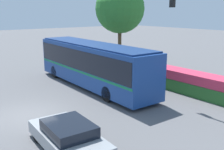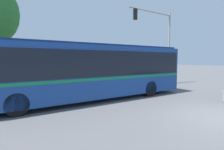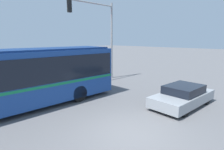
% 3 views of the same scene
% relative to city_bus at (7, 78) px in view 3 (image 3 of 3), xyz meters
% --- Properties ---
extents(ground_plane, '(140.00, 140.00, 0.00)m').
position_rel_city_bus_xyz_m(ground_plane, '(2.67, -6.03, -1.85)').
color(ground_plane, '#5B5B5E').
extents(city_bus, '(12.42, 2.87, 3.25)m').
position_rel_city_bus_xyz_m(city_bus, '(0.00, 0.00, 0.00)').
color(city_bus, navy).
rests_on(city_bus, ground).
extents(sedan_foreground, '(4.41, 2.14, 1.18)m').
position_rel_city_bus_xyz_m(sedan_foreground, '(7.31, -6.02, -1.28)').
color(sedan_foreground, gray).
rests_on(sedan_foreground, ground).
extents(traffic_light_pole, '(5.37, 0.24, 6.99)m').
position_rel_city_bus_xyz_m(traffic_light_pole, '(8.60, 2.30, 2.77)').
color(traffic_light_pole, gray).
rests_on(traffic_light_pole, ground).
extents(flowering_hedge, '(7.98, 1.55, 1.48)m').
position_rel_city_bus_xyz_m(flowering_hedge, '(5.52, 4.42, -1.12)').
color(flowering_hedge, '#286028').
rests_on(flowering_hedge, ground).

